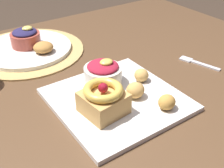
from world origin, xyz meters
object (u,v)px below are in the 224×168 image
back_ramekin (25,37)px  fritter_middle (135,90)px  cake_slice (103,99)px  front_plate (117,99)px  back_pastry (43,47)px  fork (196,63)px  berry_ramekin (103,73)px  fritter_back (141,75)px  back_plate (27,48)px  fritter_front (167,102)px

back_ramekin → fritter_middle: bearing=-74.6°
cake_slice → fritter_middle: bearing=2.8°
front_plate → back_pastry: bearing=98.9°
fork → cake_slice: bearing=81.2°
front_plate → cake_slice: bearing=-153.8°
fritter_middle → berry_ramekin: bearing=107.4°
front_plate → fork: size_ratio=2.32×
cake_slice → back_pastry: cake_slice is taller
berry_ramekin → fritter_back: size_ratio=2.57×
cake_slice → fritter_back: size_ratio=2.57×
back_ramekin → cake_slice: bearing=-87.1°
back_plate → berry_ramekin: bearing=-74.0°
front_plate → cake_slice: 0.07m
fritter_back → cake_slice: bearing=-160.9°
back_pastry → back_ramekin: bearing=109.6°
fork → front_plate: bearing=77.5°
berry_ramekin → back_plate: 0.33m
front_plate → fritter_front: (0.07, -0.10, 0.02)m
berry_ramekin → fritter_middle: bearing=-72.6°
front_plate → cake_slice: cake_slice is taller
berry_ramekin → fritter_front: 0.18m
cake_slice → back_ramekin: size_ratio=1.05×
back_ramekin → back_pastry: 0.08m
cake_slice → fritter_back: bearing=19.1°
front_plate → fritter_back: bearing=14.7°
fritter_front → fork: bearing=26.4°
front_plate → fritter_back: fritter_back is taller
fritter_middle → fritter_back: (0.06, 0.05, -0.00)m
fritter_front → back_ramekin: (-0.15, 0.49, 0.02)m
berry_ramekin → front_plate: bearing=-96.7°
fritter_front → back_pastry: back_pastry is taller
front_plate → berry_ramekin: size_ratio=2.98×
berry_ramekin → back_ramekin: bearing=104.8°
cake_slice → fritter_front: bearing=-30.0°
cake_slice → fritter_middle: cake_slice is taller
cake_slice → fritter_front: cake_slice is taller
back_plate → back_ramekin: 0.04m
fritter_front → berry_ramekin: bearing=109.2°
fritter_middle → fritter_back: bearing=39.4°
berry_ramekin → fritter_back: bearing=-28.0°
front_plate → back_ramekin: 0.40m
back_plate → fork: 0.54m
fritter_middle → fork: bearing=9.1°
fritter_middle → fritter_front: bearing=-68.6°
fritter_middle → back_pastry: fritter_middle is taller
cake_slice → fritter_middle: (0.09, 0.00, -0.02)m
cake_slice → back_plate: (-0.03, 0.41, -0.04)m
fritter_middle → back_pastry: 0.35m
fritter_back → back_ramekin: size_ratio=0.41×
cake_slice → berry_ramekin: cake_slice is taller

